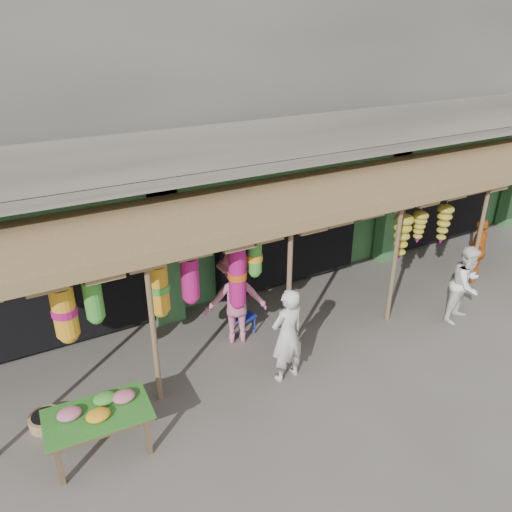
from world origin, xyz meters
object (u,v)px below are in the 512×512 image
person_vendor (478,250)px  person_shopper (236,298)px  person_right (466,284)px  person_front (287,335)px  flower_table (98,414)px  blue_chair (240,312)px

person_vendor → person_shopper: (-6.10, 0.60, 0.15)m
person_shopper → person_right: bearing=178.3°
person_front → person_right: 4.21m
flower_table → person_vendor: bearing=9.2°
blue_chair → person_right: 4.66m
flower_table → person_vendor: size_ratio=0.95×
blue_chair → person_right: (4.27, -1.84, 0.36)m
flower_table → person_front: 3.23m
blue_chair → person_vendor: bearing=-24.7°
person_front → person_shopper: (-0.23, 1.46, 0.06)m
person_right → flower_table: bearing=166.6°
person_front → person_shopper: person_shopper is taller
person_vendor → flower_table: bearing=-28.0°
person_front → person_vendor: size_ratio=1.11×
flower_table → blue_chair: size_ratio=1.77×
flower_table → person_vendor: (9.09, 0.98, 0.09)m
person_right → person_vendor: size_ratio=1.05×
flower_table → person_right: size_ratio=0.90×
blue_chair → person_front: (0.06, -1.65, 0.41)m
flower_table → person_shopper: person_shopper is taller
person_vendor → person_right: bearing=-1.7°
person_right → person_vendor: 1.97m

